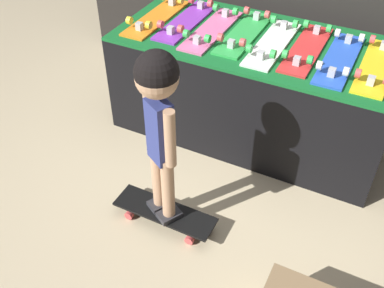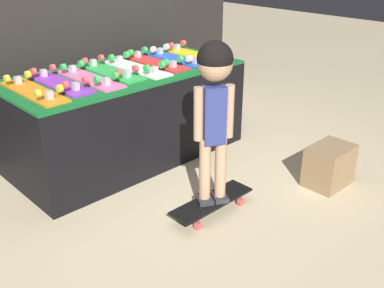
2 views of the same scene
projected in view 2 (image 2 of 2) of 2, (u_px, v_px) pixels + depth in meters
ground_plane at (174, 179)px, 3.43m from camera, size 16.00×16.00×0.00m
display_rack at (126, 115)px, 3.65m from camera, size 1.87×0.88×0.73m
skateboard_orange_on_rack at (33, 90)px, 3.00m from camera, size 0.18×0.69×0.09m
skateboard_purple_on_rack at (59, 82)px, 3.16m from camera, size 0.18×0.69×0.09m
skateboard_pink_on_rack at (89, 78)px, 3.27m from camera, size 0.18×0.69×0.09m
skateboard_green_on_rack at (110, 71)px, 3.44m from camera, size 0.18×0.69×0.09m
skateboard_white_on_rack at (136, 67)px, 3.54m from camera, size 0.18×0.69×0.09m
skateboard_red_on_rack at (155, 61)px, 3.70m from camera, size 0.18×0.69×0.09m
skateboard_blue_on_rack at (177, 58)px, 3.81m from camera, size 0.18×0.69×0.09m
skateboard_yellow_on_rack at (194, 54)px, 3.95m from camera, size 0.18×0.69×0.09m
skateboard_on_floor at (212, 203)px, 2.98m from camera, size 0.62×0.19×0.09m
child at (214, 94)px, 2.67m from camera, size 0.24×0.21×1.06m
storage_box at (329, 165)px, 3.30m from camera, size 0.34×0.25×0.30m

